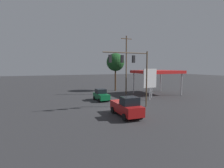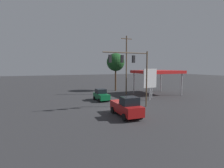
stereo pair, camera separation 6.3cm
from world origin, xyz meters
The scene contains 8 objects.
ground_plane centered at (0.00, 0.00, 0.00)m, with size 200.00×200.00×0.00m, color #2D2D30.
traffic_signal_assembly centered at (-1.94, 0.47, 5.85)m, with size 6.78×0.43×7.90m.
utility_pole centered at (-6.99, -10.62, 6.29)m, with size 2.40×0.26×11.98m.
gas_station_canopy centered at (-12.95, -8.25, 4.62)m, with size 8.50×7.63×4.99m.
price_sign centered at (-7.65, -3.33, 3.64)m, with size 2.53×0.27×5.40m.
hatchback_crossing centered at (0.10, -6.37, 0.95)m, with size 2.01×3.83×1.97m.
pickup_parked centered at (0.67, 3.74, 1.11)m, with size 2.43×5.28×2.40m.
street_tree centered at (-7.19, -16.35, 6.77)m, with size 4.22×4.22×8.92m.
Camera 1 is at (10.22, 21.25, 5.77)m, focal length 28.00 mm.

